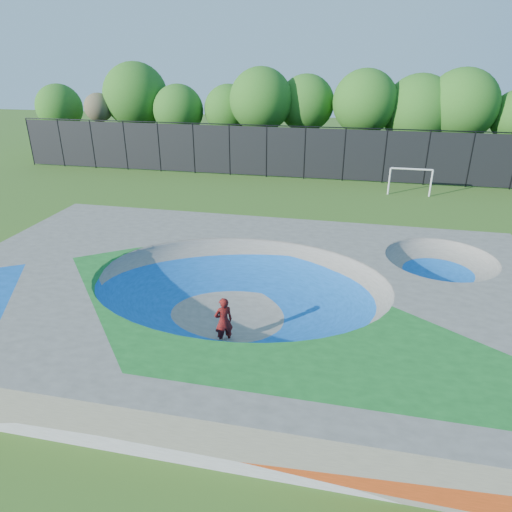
{
  "coord_description": "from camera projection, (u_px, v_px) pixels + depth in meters",
  "views": [
    {
      "loc": [
        3.68,
        -14.4,
        8.97
      ],
      "look_at": [
        -0.02,
        3.0,
        1.1
      ],
      "focal_mm": 32.0,
      "sensor_mm": 36.0,
      "label": 1
    }
  ],
  "objects": [
    {
      "name": "skater",
      "position": [
        224.0,
        321.0,
        15.11
      ],
      "size": [
        0.76,
        0.71,
        1.74
      ],
      "primitive_type": "imported",
      "rotation": [
        0.0,
        0.0,
        3.75
      ],
      "color": "#AE140D",
      "rests_on": "ground"
    },
    {
      "name": "treeline",
      "position": [
        346.0,
        105.0,
        37.97
      ],
      "size": [
        53.07,
        8.28,
        8.47
      ],
      "color": "#4D3B26",
      "rests_on": "ground"
    },
    {
      "name": "skateboard",
      "position": [
        224.0,
        343.0,
        15.46
      ],
      "size": [
        0.73,
        0.68,
        0.05
      ],
      "primitive_type": "cube",
      "rotation": [
        0.0,
        0.0,
        0.72
      ],
      "color": "black",
      "rests_on": "ground"
    },
    {
      "name": "skate_deck",
      "position": [
        240.0,
        297.0,
        16.91
      ],
      "size": [
        22.0,
        14.0,
        1.5
      ],
      "primitive_type": "cube",
      "color": "gray",
      "rests_on": "ground"
    },
    {
      "name": "fence",
      "position": [
        305.0,
        152.0,
        35.15
      ],
      "size": [
        48.09,
        0.09,
        4.04
      ],
      "color": "black",
      "rests_on": "ground"
    },
    {
      "name": "soccer_goal",
      "position": [
        411.0,
        177.0,
        31.21
      ],
      "size": [
        2.88,
        0.12,
        1.9
      ],
      "color": "silver",
      "rests_on": "ground"
    },
    {
      "name": "ground",
      "position": [
        240.0,
        314.0,
        17.21
      ],
      "size": [
        120.0,
        120.0,
        0.0
      ],
      "primitive_type": "plane",
      "color": "#325918",
      "rests_on": "ground"
    }
  ]
}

